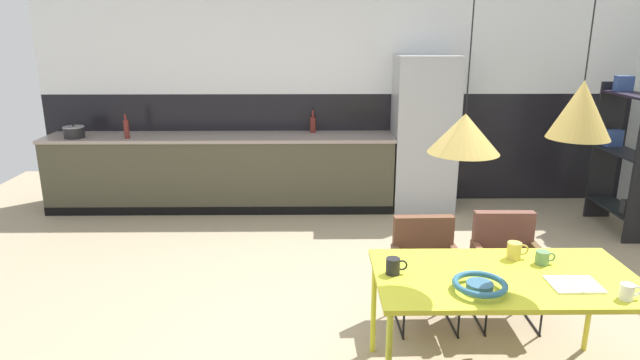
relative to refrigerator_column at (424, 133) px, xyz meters
The scene contains 20 objects.
ground_plane 3.37m from the refrigerator_column, 107.31° to the right, with size 9.70×9.70×0.00m, color tan.
back_wall_splashback_dark 1.06m from the refrigerator_column, 159.51° to the left, with size 7.46×0.12×1.37m, color black.
back_wall_panel_upper 1.52m from the refrigerator_column, 159.51° to the left, with size 7.46×0.12×1.37m, color white.
kitchen_counter 2.51m from the refrigerator_column, behind, with size 4.19×0.63×0.91m.
refrigerator_column is the anchor object (origin of this frame).
dining_table 3.52m from the refrigerator_column, 93.11° to the right, with size 1.56×0.82×0.75m.
armchair_facing_counter 2.73m from the refrigerator_column, 87.56° to the right, with size 0.50×0.48×0.82m.
armchair_near_window 2.80m from the refrigerator_column, 100.44° to the right, with size 0.50×0.48×0.80m.
fruit_bowl 3.73m from the refrigerator_column, 96.32° to the right, with size 0.31×0.31×0.06m.
open_book 3.65m from the refrigerator_column, 87.57° to the right, with size 0.28×0.22×0.02m.
mug_wide_latte 3.83m from the refrigerator_column, 84.53° to the right, with size 0.12×0.08×0.09m.
mug_dark_espresso 3.59m from the refrigerator_column, 103.92° to the right, with size 0.13×0.09×0.10m.
mug_glass_clear 3.36m from the refrigerator_column, 88.49° to the right, with size 0.13×0.08×0.08m.
mug_short_terracotta 3.27m from the refrigerator_column, 91.02° to the right, with size 0.14×0.09×0.11m.
cooking_pot 4.16m from the refrigerator_column, behind, with size 0.24×0.24×0.16m.
bottle_vinegar_dark 3.53m from the refrigerator_column, behind, with size 0.06×0.06×0.29m.
bottle_wine_green 1.36m from the refrigerator_column, behind, with size 0.07×0.07×0.28m.
open_shelf_unit 2.17m from the refrigerator_column, 21.52° to the right, with size 0.30×0.86×1.66m.
pendant_lamp_over_table_near 3.61m from the refrigerator_column, 98.17° to the right, with size 0.40×0.40×1.18m.
pendant_lamp_over_table_far 3.61m from the refrigerator_column, 88.02° to the right, with size 0.34×0.34×1.10m.
Camera 1 is at (-0.38, -3.36, 2.19)m, focal length 30.48 mm.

